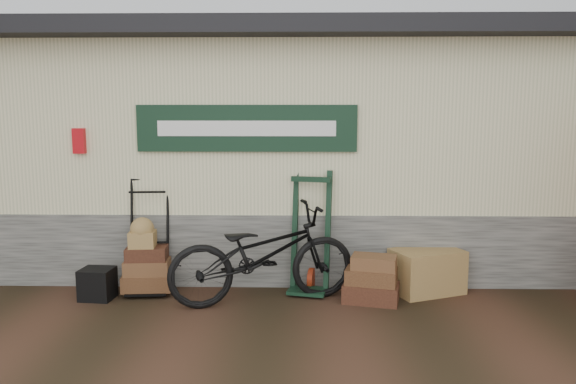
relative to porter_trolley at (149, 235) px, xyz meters
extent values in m
plane|color=black|center=(1.48, -0.85, -0.69)|extent=(80.00, 80.00, 0.00)
cube|color=#4C4C47|center=(1.48, 1.90, -0.24)|extent=(14.00, 3.54, 0.90)
cube|color=#C5C490|center=(1.48, 1.90, 1.26)|extent=(14.00, 3.50, 2.10)
cube|color=black|center=(1.48, 1.75, 2.41)|extent=(14.40, 4.10, 0.20)
cube|color=black|center=(1.18, 0.12, 1.26)|extent=(2.60, 0.06, 0.55)
cube|color=white|center=(1.18, 0.09, 1.26)|extent=(2.10, 0.01, 0.18)
cube|color=red|center=(-0.82, 0.12, 1.11)|extent=(0.14, 0.10, 0.30)
cube|color=olive|center=(3.33, -0.01, -0.43)|extent=(0.93, 0.78, 0.52)
cube|color=black|center=(-0.52, -0.33, -0.51)|extent=(0.39, 0.35, 0.36)
imported|color=black|center=(1.39, -0.40, -0.07)|extent=(1.33, 2.26, 1.24)
camera|label=1|loc=(1.80, -6.52, 1.48)|focal=35.00mm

